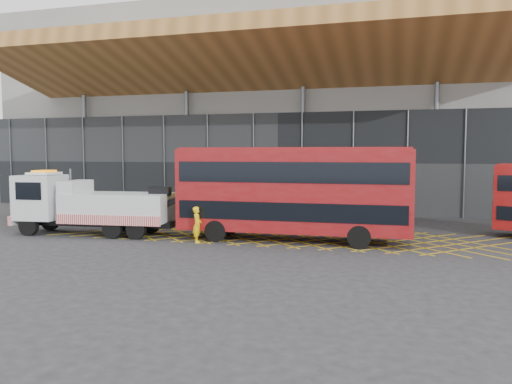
% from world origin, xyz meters
% --- Properties ---
extents(ground_plane, '(120.00, 120.00, 0.00)m').
position_xyz_m(ground_plane, '(0.00, 0.00, 0.00)').
color(ground_plane, '#28282B').
extents(road_markings, '(27.96, 7.16, 0.01)m').
position_xyz_m(road_markings, '(5.60, 0.00, 0.01)').
color(road_markings, gold).
rests_on(road_markings, ground_plane).
extents(construction_building, '(55.00, 23.97, 18.00)m').
position_xyz_m(construction_building, '(1.92, 18.40, 8.98)').
color(construction_building, gray).
rests_on(construction_building, ground_plane).
extents(recovery_truck, '(11.06, 3.45, 3.83)m').
position_xyz_m(recovery_truck, '(-6.11, -2.57, 1.77)').
color(recovery_truck, black).
rests_on(recovery_truck, ground_plane).
extents(bus_towed, '(12.61, 3.27, 5.10)m').
position_xyz_m(bus_towed, '(5.90, -1.43, 2.83)').
color(bus_towed, maroon).
rests_on(bus_towed, ground_plane).
extents(worker, '(0.65, 0.81, 1.94)m').
position_xyz_m(worker, '(1.11, -3.33, 0.97)').
color(worker, yellow).
rests_on(worker, ground_plane).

